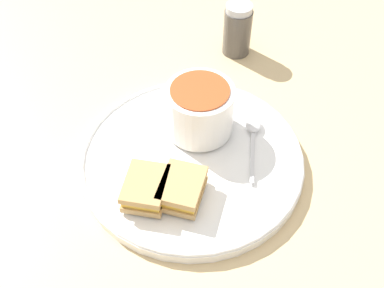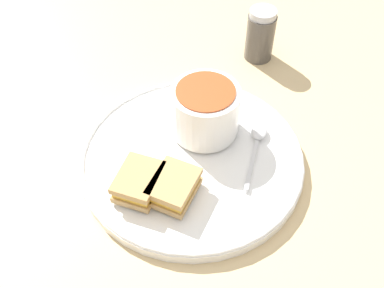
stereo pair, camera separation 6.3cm
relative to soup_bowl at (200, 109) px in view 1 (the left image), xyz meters
name	(u,v)px [view 1 (the left image)]	position (x,y,z in m)	size (l,w,h in m)	color
ground_plane	(192,163)	(-0.04, -0.03, -0.06)	(2.40, 2.40, 0.00)	#D1B27F
plate	(192,158)	(-0.04, -0.03, -0.05)	(0.32, 0.32, 0.02)	white
soup_bowl	(200,109)	(0.00, 0.00, 0.00)	(0.10, 0.10, 0.08)	white
spoon	(253,130)	(0.05, -0.06, -0.04)	(0.11, 0.09, 0.01)	silver
sandwich_half_near	(146,188)	(-0.14, -0.04, -0.02)	(0.09, 0.08, 0.03)	tan
sandwich_half_far	(182,189)	(-0.10, -0.07, -0.02)	(0.09, 0.08, 0.03)	tan
salt_shaker	(237,30)	(0.20, 0.11, -0.01)	(0.05, 0.05, 0.10)	#4C4742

